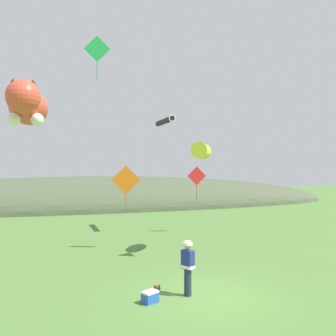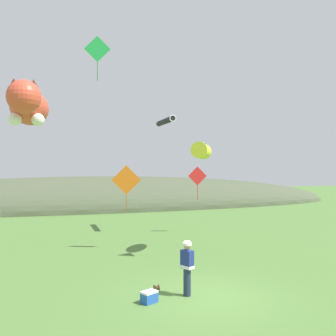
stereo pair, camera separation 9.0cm
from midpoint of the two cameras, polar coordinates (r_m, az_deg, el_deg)
name	(u,v)px [view 1 (the left image)]	position (r m, az deg, el deg)	size (l,w,h in m)	color
ground_plane	(207,297)	(12.76, 5.69, -18.94)	(120.00, 120.00, 0.00)	#517A38
distant_hill_ridge	(79,207)	(40.58, -13.42, -5.83)	(57.48, 14.22, 6.47)	#4C563D
festival_attendant	(188,266)	(12.53, 2.82, -14.74)	(0.42, 0.49, 1.77)	#232D47
kite_spool	(157,288)	(13.22, -1.89, -17.79)	(0.17, 0.21, 0.21)	olive
picnic_cooler	(150,297)	(12.15, -2.98, -19.02)	(0.59, 0.52, 0.36)	blue
kite_giant_cat	(28,107)	(22.77, -20.71, 8.73)	(2.40, 7.57, 2.30)	#E04C33
kite_fish_windsock	(202,151)	(18.08, 5.10, 2.57)	(2.06, 2.83, 0.87)	yellow
kite_tube_streamer	(165,121)	(24.50, -0.60, 7.15)	(0.44, 3.07, 0.44)	black
kite_diamond_orange	(126,180)	(19.08, -6.58, -1.87)	(1.46, 0.36, 2.40)	orange
kite_diamond_red	(197,176)	(23.87, 4.29, -1.26)	(1.20, 0.19, 2.11)	red
kite_diamond_green	(97,49)	(19.15, -10.91, 17.36)	(1.24, 0.30, 2.16)	green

